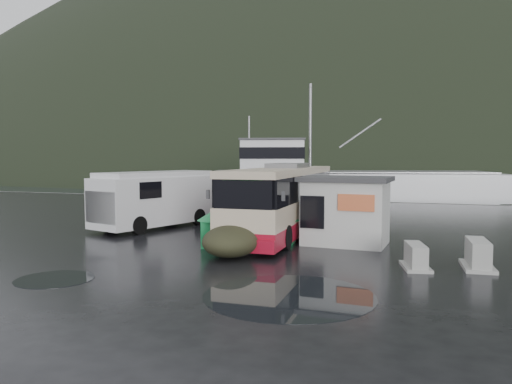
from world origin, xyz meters
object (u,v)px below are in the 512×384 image
(white_van, at_px, (156,228))
(waste_bin_right, at_px, (217,247))
(dome_tent, at_px, (232,256))
(fishing_trawler, at_px, (347,195))
(coach_bus, at_px, (283,234))
(waste_bin_left, at_px, (283,243))
(jersey_barrier_a, at_px, (415,268))
(jersey_barrier_b, at_px, (477,268))
(ticket_kiosk, at_px, (345,244))

(white_van, distance_m, waste_bin_right, 6.13)
(dome_tent, distance_m, fishing_trawler, 28.93)
(coach_bus, relative_size, waste_bin_right, 7.55)
(coach_bus, xyz_separation_m, waste_bin_right, (-1.52, -3.88, 0.00))
(waste_bin_left, height_order, fishing_trawler, fishing_trawler)
(coach_bus, height_order, fishing_trawler, fishing_trawler)
(waste_bin_left, bearing_deg, waste_bin_right, -143.21)
(waste_bin_right, xyz_separation_m, jersey_barrier_a, (7.11, -1.43, 0.00))
(jersey_barrier_b, bearing_deg, coach_bus, 147.46)
(waste_bin_left, bearing_deg, fishing_trawler, 92.48)
(jersey_barrier_a, bearing_deg, ticket_kiosk, 126.19)
(coach_bus, xyz_separation_m, fishing_trawler, (-0.51, 23.61, 0.00))
(waste_bin_right, bearing_deg, white_van, 140.87)
(white_van, bearing_deg, coach_bus, 17.95)
(jersey_barrier_a, relative_size, jersey_barrier_b, 0.86)
(jersey_barrier_a, bearing_deg, dome_tent, -179.88)
(waste_bin_right, height_order, ticket_kiosk, ticket_kiosk)
(coach_bus, distance_m, ticket_kiosk, 3.44)
(white_van, bearing_deg, waste_bin_right, -21.27)
(white_van, relative_size, waste_bin_right, 4.42)
(white_van, distance_m, jersey_barrier_b, 14.44)
(ticket_kiosk, bearing_deg, dome_tent, -128.73)
(dome_tent, height_order, jersey_barrier_b, dome_tent)
(ticket_kiosk, xyz_separation_m, jersey_barrier_a, (2.62, -3.58, 0.00))
(dome_tent, bearing_deg, fishing_trawler, 90.32)
(coach_bus, height_order, waste_bin_left, coach_bus)
(waste_bin_right, relative_size, ticket_kiosk, 0.44)
(white_van, distance_m, fishing_trawler, 24.31)
(waste_bin_right, distance_m, fishing_trawler, 27.50)
(waste_bin_left, height_order, ticket_kiosk, ticket_kiosk)
(coach_bus, distance_m, jersey_barrier_b, 8.75)
(waste_bin_left, relative_size, jersey_barrier_a, 0.88)
(jersey_barrier_b, distance_m, fishing_trawler, 29.40)
(jersey_barrier_a, bearing_deg, fishing_trawler, 101.93)
(waste_bin_left, bearing_deg, ticket_kiosk, 13.33)
(coach_bus, bearing_deg, ticket_kiosk, -30.63)
(waste_bin_right, bearing_deg, jersey_barrier_b, -5.35)
(white_van, xyz_separation_m, ticket_kiosk, (9.24, -1.71, 0.00))
(jersey_barrier_b, bearing_deg, waste_bin_left, 160.28)
(waste_bin_left, xyz_separation_m, dome_tent, (-0.96, -3.04, 0.00))
(waste_bin_left, relative_size, ticket_kiosk, 0.39)
(waste_bin_right, distance_m, ticket_kiosk, 4.98)
(waste_bin_left, height_order, jersey_barrier_b, waste_bin_left)
(white_van, height_order, jersey_barrier_b, white_van)
(dome_tent, xyz_separation_m, fishing_trawler, (-0.16, 28.93, 0.00))
(jersey_barrier_a, bearing_deg, waste_bin_left, 148.76)
(ticket_kiosk, distance_m, fishing_trawler, 25.57)
(coach_bus, bearing_deg, fishing_trawler, 90.72)
(coach_bus, relative_size, dome_tent, 4.05)
(ticket_kiosk, bearing_deg, fishing_trawler, 101.86)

